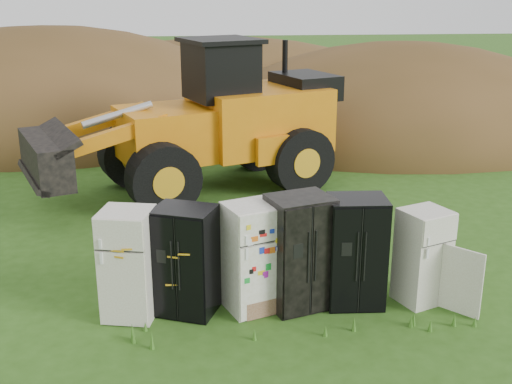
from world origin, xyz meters
The scene contains 11 objects.
ground centered at (0.00, 0.00, 0.00)m, with size 120.00×120.00×0.00m, color #2B5015.
fridge_leftmost centered at (-2.47, -0.03, 0.91)m, with size 0.80×0.77×1.82m, color white, non-canonical shape.
fridge_black_side centered at (-1.56, 0.01, 0.91)m, with size 0.95×0.75×1.82m, color black, non-canonical shape.
fridge_sticker centered at (-0.48, 0.02, 0.92)m, with size 0.82×0.75×1.83m, color white, non-canonical shape.
fridge_dark_mid centered at (0.32, 0.04, 0.97)m, with size 0.99×0.81×1.93m, color black, non-canonical shape.
fridge_black_right centered at (1.27, 0.03, 0.94)m, with size 0.94×0.78×1.88m, color black, non-canonical shape.
fridge_open_door centered at (2.42, 0.00, 0.82)m, with size 0.74×0.69×1.64m, color white, non-canonical shape.
wheel_loader centered at (-1.56, 6.43, 1.95)m, with size 8.08×3.27×3.91m, color orange, non-canonical shape.
dirt_mound_right centered at (5.98, 12.50, 0.00)m, with size 14.02×10.28×6.61m, color #473316.
dirt_mound_left centered at (-6.72, 14.82, 0.00)m, with size 16.00×12.00×7.57m, color #473316.
dirt_mound_back centered at (0.02, 17.62, 0.00)m, with size 16.64×11.09×6.23m, color #473316.
Camera 1 is at (-1.35, -9.62, 5.19)m, focal length 45.00 mm.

